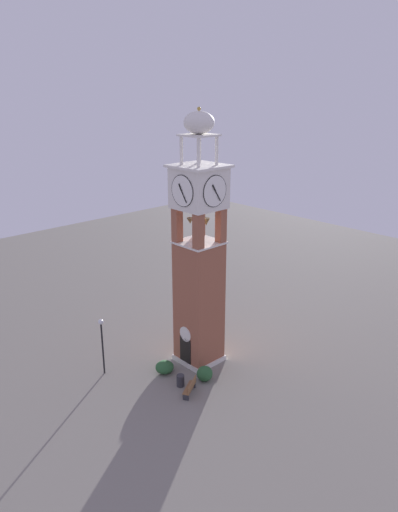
{
  "coord_description": "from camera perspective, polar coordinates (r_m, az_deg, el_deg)",
  "views": [
    {
      "loc": [
        22.19,
        -20.99,
        18.57
      ],
      "look_at": [
        0.0,
        0.0,
        7.99
      ],
      "focal_mm": 33.59,
      "sensor_mm": 36.0,
      "label": 1
    }
  ],
  "objects": [
    {
      "name": "trash_bin",
      "position": [
        32.76,
        -2.23,
        -14.6
      ],
      "size": [
        0.52,
        0.52,
        0.8
      ],
      "primitive_type": "cylinder",
      "color": "#2D2D33",
      "rests_on": "ground"
    },
    {
      "name": "lamp_post",
      "position": [
        33.43,
        -11.49,
        -9.39
      ],
      "size": [
        0.36,
        0.36,
        4.13
      ],
      "color": "black",
      "rests_on": "ground"
    },
    {
      "name": "shrub_behind_bench",
      "position": [
        38.72,
        0.93,
        -8.85
      ],
      "size": [
        1.2,
        1.2,
        0.85
      ],
      "primitive_type": "ellipsoid",
      "color": "#28562D",
      "rests_on": "ground"
    },
    {
      "name": "clock_tower",
      "position": [
        32.52,
        -0.0,
        -1.0
      ],
      "size": [
        3.21,
        3.21,
        17.64
      ],
      "color": "#93543D",
      "rests_on": "ground"
    },
    {
      "name": "park_bench",
      "position": [
        31.96,
        -1.05,
        -15.37
      ],
      "size": [
        1.18,
        1.61,
        0.95
      ],
      "color": "brown",
      "rests_on": "ground"
    },
    {
      "name": "ground",
      "position": [
        35.74,
        0.0,
        -12.2
      ],
      "size": [
        80.0,
        80.0,
        0.0
      ],
      "primitive_type": "plane",
      "color": "gray"
    },
    {
      "name": "shrub_left_of_tower",
      "position": [
        34.16,
        -4.11,
        -13.06
      ],
      "size": [
        1.28,
        1.28,
        0.84
      ],
      "primitive_type": "ellipsoid",
      "color": "#28562D",
      "rests_on": "ground"
    },
    {
      "name": "shrub_near_entry",
      "position": [
        33.21,
        0.68,
        -13.83
      ],
      "size": [
        1.08,
        1.08,
        1.04
      ],
      "primitive_type": "ellipsoid",
      "color": "#28562D",
      "rests_on": "ground"
    }
  ]
}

